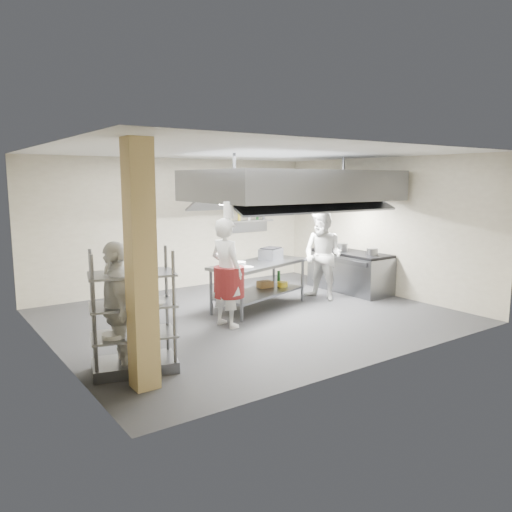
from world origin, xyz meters
TOP-DOWN VIEW (x-y plane):
  - floor at (0.00, 0.00)m, footprint 7.00×7.00m
  - ceiling at (0.00, 0.00)m, footprint 7.00×7.00m
  - wall_back at (0.00, 3.00)m, footprint 7.00×0.00m
  - wall_left at (-3.50, 0.00)m, footprint 0.00×6.00m
  - wall_right at (3.50, 0.00)m, footprint 0.00×6.00m
  - column at (-2.90, -1.90)m, footprint 0.30×0.30m
  - exhaust_hood at (1.30, 0.40)m, footprint 4.00×2.50m
  - hood_strip_a at (0.40, 0.40)m, footprint 1.60×0.12m
  - hood_strip_b at (2.20, 0.40)m, footprint 1.60×0.12m
  - wall_shelf at (1.80, 2.84)m, footprint 1.50×0.28m
  - island at (0.49, 0.43)m, footprint 2.33×1.50m
  - island_worktop at (0.49, 0.43)m, footprint 2.33×1.50m
  - island_undershelf at (0.49, 0.43)m, footprint 2.14×1.36m
  - pass_rack at (-2.80, -1.33)m, footprint 1.21×0.89m
  - cooking_range at (3.08, 0.50)m, footprint 0.80×2.00m
  - range_top at (3.08, 0.50)m, footprint 0.78×1.96m
  - chef_head at (-0.71, -0.28)m, footprint 0.57×0.76m
  - chef_line at (1.99, 0.22)m, footprint 0.91×1.06m
  - chef_plating at (-3.00, -1.28)m, footprint 0.62×1.09m
  - griddle at (0.91, 0.61)m, footprint 0.54×0.49m
  - wicker_basket at (0.82, 0.69)m, footprint 0.31×0.22m
  - stockpot at (2.89, 0.59)m, footprint 0.28×0.28m
  - plate_stack at (-2.80, -1.33)m, footprint 0.28×0.28m

SIDE VIEW (x-z plane):
  - floor at x=0.00m, z-range 0.00..0.00m
  - island_undershelf at x=0.49m, z-range 0.28..0.32m
  - wicker_basket at x=0.82m, z-range 0.32..0.45m
  - cooking_range at x=3.08m, z-range 0.00..0.84m
  - island at x=0.49m, z-range 0.00..0.91m
  - plate_stack at x=-2.80m, z-range 0.50..0.55m
  - pass_rack at x=-2.80m, z-range 0.00..1.63m
  - range_top at x=3.08m, z-range 0.84..0.90m
  - chef_plating at x=-3.00m, z-range 0.00..1.75m
  - island_worktop at x=0.49m, z-range 0.85..0.91m
  - chef_line at x=1.99m, z-range 0.00..1.88m
  - chef_head at x=-0.71m, z-range 0.00..1.88m
  - stockpot at x=2.89m, z-range 0.90..1.09m
  - griddle at x=0.91m, z-range 0.91..1.13m
  - wall_back at x=0.00m, z-range -2.00..5.00m
  - wall_left at x=-3.50m, z-range -1.50..4.50m
  - wall_right at x=3.50m, z-range -1.50..4.50m
  - column at x=-2.90m, z-range 0.00..3.00m
  - wall_shelf at x=1.80m, z-range 1.48..1.52m
  - hood_strip_a at x=0.40m, z-range 2.06..2.10m
  - hood_strip_b at x=2.20m, z-range 2.06..2.10m
  - exhaust_hood at x=1.30m, z-range 2.10..2.70m
  - ceiling at x=0.00m, z-range 3.00..3.00m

